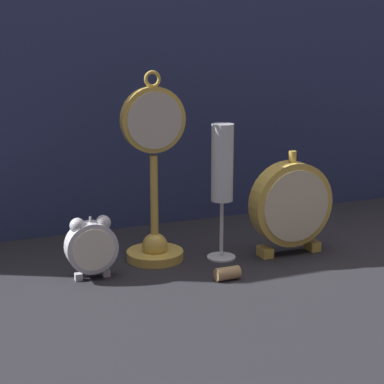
{
  "coord_description": "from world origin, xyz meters",
  "views": [
    {
      "loc": [
        -0.42,
        -0.94,
        0.4
      ],
      "look_at": [
        0.0,
        0.08,
        0.13
      ],
      "focal_mm": 60.0,
      "sensor_mm": 36.0,
      "label": 1
    }
  ],
  "objects_px": {
    "pocket_watch_on_stand": "(154,187)",
    "alarm_clock_twin_bell": "(91,245)",
    "wine_cork": "(227,273)",
    "mantel_clock_silver": "(291,205)",
    "champagne_flute": "(222,172)"
  },
  "relations": [
    {
      "from": "pocket_watch_on_stand",
      "to": "mantel_clock_silver",
      "type": "distance_m",
      "value": 0.26
    },
    {
      "from": "alarm_clock_twin_bell",
      "to": "wine_cork",
      "type": "height_order",
      "value": "alarm_clock_twin_bell"
    },
    {
      "from": "wine_cork",
      "to": "mantel_clock_silver",
      "type": "bearing_deg",
      "value": 24.65
    },
    {
      "from": "alarm_clock_twin_bell",
      "to": "pocket_watch_on_stand",
      "type": "bearing_deg",
      "value": 21.15
    },
    {
      "from": "mantel_clock_silver",
      "to": "champagne_flute",
      "type": "distance_m",
      "value": 0.15
    },
    {
      "from": "pocket_watch_on_stand",
      "to": "wine_cork",
      "type": "distance_m",
      "value": 0.2
    },
    {
      "from": "mantel_clock_silver",
      "to": "wine_cork",
      "type": "xyz_separation_m",
      "value": [
        -0.16,
        -0.08,
        -0.08
      ]
    },
    {
      "from": "pocket_watch_on_stand",
      "to": "mantel_clock_silver",
      "type": "relative_size",
      "value": 1.75
    },
    {
      "from": "alarm_clock_twin_bell",
      "to": "wine_cork",
      "type": "relative_size",
      "value": 2.57
    },
    {
      "from": "pocket_watch_on_stand",
      "to": "alarm_clock_twin_bell",
      "type": "height_order",
      "value": "pocket_watch_on_stand"
    },
    {
      "from": "champagne_flute",
      "to": "wine_cork",
      "type": "bearing_deg",
      "value": -109.4
    },
    {
      "from": "mantel_clock_silver",
      "to": "wine_cork",
      "type": "bearing_deg",
      "value": -155.35
    },
    {
      "from": "champagne_flute",
      "to": "wine_cork",
      "type": "distance_m",
      "value": 0.18
    },
    {
      "from": "pocket_watch_on_stand",
      "to": "wine_cork",
      "type": "relative_size",
      "value": 8.1
    },
    {
      "from": "wine_cork",
      "to": "champagne_flute",
      "type": "bearing_deg",
      "value": 70.6
    }
  ]
}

